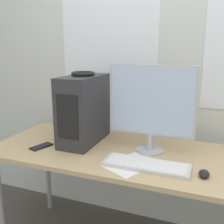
% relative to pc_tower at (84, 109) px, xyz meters
% --- Properties ---
extents(wall_back, '(8.00, 0.07, 2.70)m').
position_rel_pc_tower_xyz_m(wall_back, '(0.58, 0.41, 0.35)').
color(wall_back, silver).
rests_on(wall_back, ground_plane).
extents(desk, '(2.28, 0.72, 0.77)m').
position_rel_pc_tower_xyz_m(desk, '(0.58, -0.08, -0.28)').
color(desk, tan).
rests_on(desk, ground_plane).
extents(pc_tower, '(0.21, 0.45, 0.46)m').
position_rel_pc_tower_xyz_m(pc_tower, '(0.00, 0.00, 0.00)').
color(pc_tower, '#2D2D33').
rests_on(pc_tower, desk).
extents(headphones, '(0.16, 0.16, 0.03)m').
position_rel_pc_tower_xyz_m(headphones, '(0.00, 0.00, 0.25)').
color(headphones, black).
rests_on(headphones, pc_tower).
extents(monitor_main, '(0.53, 0.17, 0.55)m').
position_rel_pc_tower_xyz_m(monitor_main, '(0.47, -0.02, 0.07)').
color(monitor_main, '#B7B7BC').
rests_on(monitor_main, desk).
extents(keyboard, '(0.48, 0.17, 0.02)m').
position_rel_pc_tower_xyz_m(keyboard, '(0.51, -0.24, -0.22)').
color(keyboard, silver).
rests_on(keyboard, desk).
extents(mouse, '(0.06, 0.08, 0.03)m').
position_rel_pc_tower_xyz_m(mouse, '(0.81, -0.25, -0.22)').
color(mouse, black).
rests_on(mouse, desk).
extents(cell_phone, '(0.11, 0.16, 0.01)m').
position_rel_pc_tower_xyz_m(cell_phone, '(-0.22, -0.21, -0.23)').
color(cell_phone, black).
rests_on(cell_phone, desk).
extents(paper_sheet_left, '(0.32, 0.36, 0.00)m').
position_rel_pc_tower_xyz_m(paper_sheet_left, '(0.42, -0.24, -0.23)').
color(paper_sheet_left, white).
rests_on(paper_sheet_left, desk).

